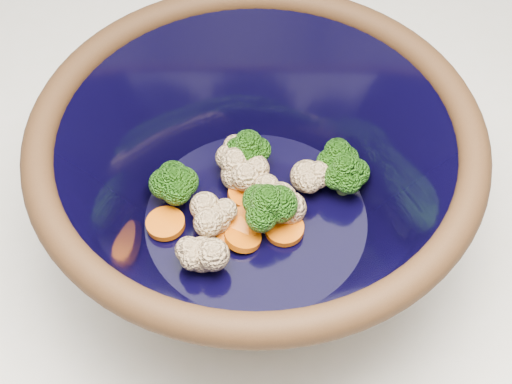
{
  "coord_description": "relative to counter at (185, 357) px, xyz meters",
  "views": [
    {
      "loc": [
        0.02,
        -0.46,
        1.43
      ],
      "look_at": [
        0.09,
        -0.11,
        0.97
      ],
      "focal_mm": 50.0,
      "sensor_mm": 36.0,
      "label": 1
    }
  ],
  "objects": [
    {
      "name": "counter",
      "position": [
        0.0,
        0.0,
        0.0
      ],
      "size": [
        1.2,
        1.2,
        0.9
      ],
      "primitive_type": "cube",
      "color": "silver",
      "rests_on": "ground"
    },
    {
      "name": "mixing_bowl",
      "position": [
        0.09,
        -0.11,
        0.53
      ],
      "size": [
        0.35,
        0.35,
        0.15
      ],
      "rotation": [
        0.0,
        0.0,
        -0.07
      ],
      "color": "black",
      "rests_on": "counter"
    },
    {
      "name": "vegetable_pile",
      "position": [
        0.09,
        -0.09,
        0.51
      ],
      "size": [
        0.19,
        0.13,
        0.05
      ],
      "color": "#608442",
      "rests_on": "mixing_bowl"
    }
  ]
}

